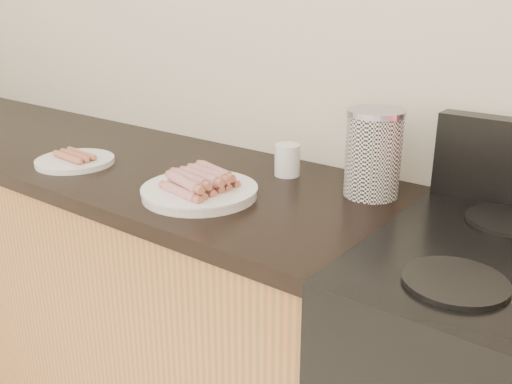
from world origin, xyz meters
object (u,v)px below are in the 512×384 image
Objects in this scene: main_plate at (200,193)px; canister at (373,153)px; side_plate at (75,161)px; mug at (287,160)px.

main_plate is 1.32× the size of canister.
main_plate is at bearing 2.16° from side_plate.
side_plate is at bearing -160.62° from canister.
side_plate is 0.63m from mug.
mug is (0.08, 0.27, 0.03)m from main_plate.
canister is (0.33, 0.27, 0.10)m from main_plate.
side_plate is at bearing -152.44° from mug.
mug is at bearing 178.93° from canister.
mug is (-0.26, 0.00, -0.06)m from canister.
canister reaches higher than mug.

